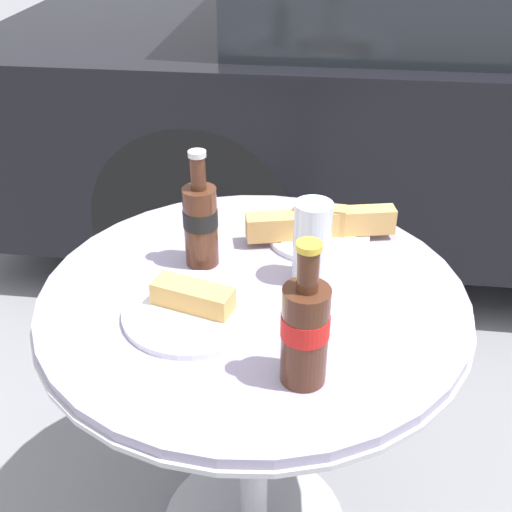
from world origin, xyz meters
name	(u,v)px	position (x,y,z in m)	size (l,w,h in m)	color
bistro_table	(254,354)	(0.00, 0.00, 0.55)	(0.79, 0.79, 0.70)	#B7B7BC
cola_bottle_left	(201,221)	(-0.11, 0.08, 0.79)	(0.07, 0.07, 0.23)	#4C2819
cola_bottle_right	(305,329)	(0.10, -0.22, 0.79)	(0.07, 0.07, 0.24)	#4C2819
drinking_glass	(312,246)	(0.10, 0.05, 0.77)	(0.07, 0.07, 0.16)	silver
lunch_plate_near	(320,228)	(0.11, 0.20, 0.73)	(0.31, 0.21, 0.07)	white
lunch_plate_far	(193,307)	(-0.09, -0.08, 0.71)	(0.24, 0.24, 0.05)	white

